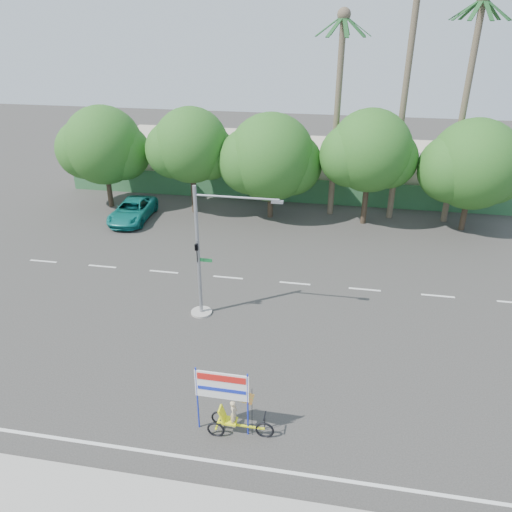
# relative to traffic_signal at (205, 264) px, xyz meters

# --- Properties ---
(ground) EXTENTS (120.00, 120.00, 0.00)m
(ground) POSITION_rel_traffic_signal_xyz_m (2.20, -3.98, -2.92)
(ground) COLOR #33302D
(ground) RESTS_ON ground
(fence) EXTENTS (38.00, 0.08, 2.00)m
(fence) POSITION_rel_traffic_signal_xyz_m (2.20, 17.52, -1.92)
(fence) COLOR #336B3D
(fence) RESTS_ON ground
(building_left) EXTENTS (12.00, 8.00, 4.00)m
(building_left) POSITION_rel_traffic_signal_xyz_m (-7.80, 22.02, -0.92)
(building_left) COLOR beige
(building_left) RESTS_ON ground
(building_right) EXTENTS (14.00, 8.00, 3.60)m
(building_right) POSITION_rel_traffic_signal_xyz_m (10.20, 22.02, -1.12)
(building_right) COLOR beige
(building_right) RESTS_ON ground
(tree_far_left) EXTENTS (7.14, 6.00, 7.96)m
(tree_far_left) POSITION_rel_traffic_signal_xyz_m (-11.85, 14.02, 1.84)
(tree_far_left) COLOR #473828
(tree_far_left) RESTS_ON ground
(tree_left) EXTENTS (6.66, 5.60, 8.07)m
(tree_left) POSITION_rel_traffic_signal_xyz_m (-4.85, 14.02, 2.14)
(tree_left) COLOR #473828
(tree_left) RESTS_ON ground
(tree_center) EXTENTS (7.62, 6.40, 7.85)m
(tree_center) POSITION_rel_traffic_signal_xyz_m (1.14, 14.02, 1.55)
(tree_center) COLOR #473828
(tree_center) RESTS_ON ground
(tree_right) EXTENTS (6.90, 5.80, 8.36)m
(tree_right) POSITION_rel_traffic_signal_xyz_m (8.15, 14.02, 2.32)
(tree_right) COLOR #473828
(tree_right) RESTS_ON ground
(tree_far_right) EXTENTS (7.38, 6.20, 7.94)m
(tree_far_right) POSITION_rel_traffic_signal_xyz_m (15.15, 14.02, 1.73)
(tree_far_right) COLOR #473828
(tree_far_right) RESTS_ON ground
(palm_tall) EXTENTS (3.73, 3.79, 17.45)m
(palm_tall) POSITION_rel_traffic_signal_xyz_m (10.20, 15.52, 7.55)
(palm_tall) COLOR #70604C
(palm_tall) RESTS_ON ground
(palm_mid) EXTENTS (3.73, 3.79, 15.45)m
(palm_mid) POSITION_rel_traffic_signal_xyz_m (14.20, 15.52, 6.48)
(palm_mid) COLOR #70604C
(palm_mid) RESTS_ON ground
(palm_short) EXTENTS (3.73, 3.79, 14.45)m
(palm_short) POSITION_rel_traffic_signal_xyz_m (5.70, 15.52, 5.94)
(palm_short) COLOR #70604C
(palm_short) RESTS_ON ground
(traffic_signal) EXTENTS (4.72, 1.10, 7.00)m
(traffic_signal) POSITION_rel_traffic_signal_xyz_m (0.00, 0.00, 0.00)
(traffic_signal) COLOR gray
(traffic_signal) RESTS_ON ground
(trike_billboard) EXTENTS (2.95, 0.68, 2.90)m
(trike_billboard) POSITION_rel_traffic_signal_xyz_m (3.02, -7.72, -1.75)
(trike_billboard) COLOR black
(trike_billboard) RESTS_ON ground
(pickup_truck) EXTENTS (2.73, 5.52, 1.51)m
(pickup_truck) POSITION_rel_traffic_signal_xyz_m (-8.89, 11.55, -2.17)
(pickup_truck) COLOR #117770
(pickup_truck) RESTS_ON ground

